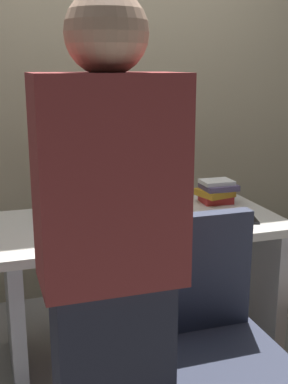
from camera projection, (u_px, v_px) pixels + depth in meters
name	position (u px, v px, depth m)	size (l,w,h in m)	color
ground_plane	(141.00, 352.00, 2.59)	(9.00, 9.00, 0.00)	gray
wall_back	(98.00, 56.00, 3.00)	(6.40, 0.10, 3.00)	tan
desk	(141.00, 263.00, 2.47)	(1.36, 0.71, 0.72)	beige
office_chair	(212.00, 363.00, 1.76)	(0.52, 0.52, 0.94)	black
person_at_desk	(111.00, 282.00, 1.44)	(0.40, 0.24, 1.64)	#262838
monitor	(126.00, 162.00, 2.50)	(0.54, 0.15, 0.46)	silver
keyboard	(138.00, 223.00, 2.33)	(0.43, 0.13, 0.02)	#262626
mouse	(193.00, 216.00, 2.41)	(0.06, 0.10, 0.03)	black
cup_near_keyboard	(67.00, 225.00, 2.18)	(0.07, 0.07, 0.09)	#D84C3F
cup_by_monitor	(46.00, 212.00, 2.39)	(0.08, 0.08, 0.09)	#3372B2
book_stack	(216.00, 191.00, 2.69)	(0.21, 0.19, 0.13)	red
cell_phone	(249.00, 219.00, 2.40)	(0.07, 0.14, 0.01)	black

